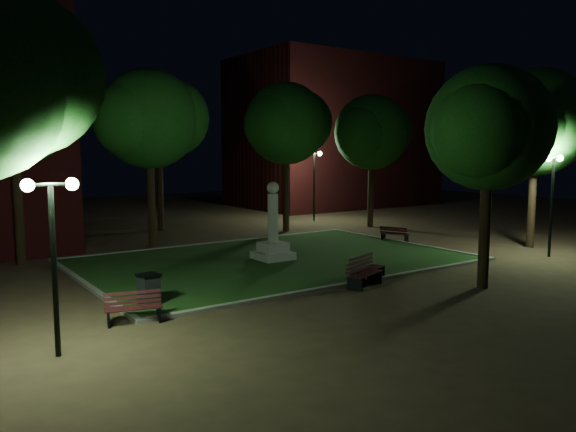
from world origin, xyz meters
name	(u,v)px	position (x,y,z in m)	size (l,w,h in m)	color
ground	(302,269)	(0.00, 0.00, 0.00)	(80.00, 80.00, 0.00)	#423121
lawn	(273,260)	(0.00, 2.00, 0.04)	(15.00, 10.00, 0.08)	#1E4016
lawn_kerb	(273,259)	(0.00, 2.00, 0.06)	(15.40, 10.40, 0.12)	slate
monument	(273,238)	(0.00, 2.00, 0.96)	(1.40, 1.40, 3.20)	gray
building_far	(333,134)	(18.00, 20.00, 6.00)	(16.00, 10.00, 12.00)	#420E0F
tree_north_wl	(151,119)	(-2.71, 8.12, 5.99)	(5.66, 4.62, 8.31)	black
tree_north_er	(288,124)	(5.52, 8.87, 6.05)	(5.62, 4.59, 8.35)	black
tree_ne	(373,132)	(10.73, 7.49, 5.63)	(5.43, 4.43, 7.86)	black
tree_east	(537,122)	(11.96, -2.15, 5.85)	(6.10, 4.98, 8.34)	black
tree_se	(491,128)	(3.26, -5.86, 5.25)	(4.99, 4.07, 7.30)	black
tree_nw	(16,107)	(-8.59, 7.21, 6.22)	(5.59, 4.56, 8.50)	black
tree_far_north	(160,121)	(-0.31, 12.95, 6.20)	(5.48, 4.47, 8.45)	black
lamppost_sw	(52,231)	(-9.90, -4.38, 2.80)	(1.18, 0.28, 3.94)	black
lamppost_se	(553,186)	(10.24, -4.04, 3.06)	(1.18, 0.28, 4.37)	black
lamppost_ne	(314,173)	(9.65, 11.78, 3.15)	(1.18, 0.28, 4.51)	black
bench_near_left	(366,270)	(0.58, -2.98, 0.43)	(1.74, 1.07, 0.90)	black
bench_near_right	(363,274)	(0.05, -3.43, 0.41)	(1.68, 1.04, 0.87)	black
bench_west_near	(133,309)	(-7.68, -2.95, 0.38)	(1.55, 0.86, 0.81)	black
bench_right_side	(394,235)	(7.70, 2.63, 0.36)	(1.01, 1.48, 0.77)	black
trash_bin	(149,290)	(-6.78, -1.72, 0.49)	(0.63, 0.63, 0.97)	black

